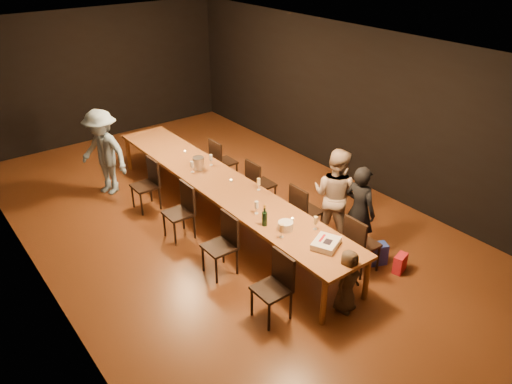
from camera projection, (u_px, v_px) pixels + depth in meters
ground at (223, 221)px, 8.72m from camera, size 10.00×10.00×0.00m
room_shell at (219, 106)px, 7.74m from camera, size 6.04×10.04×3.02m
table at (222, 185)px, 8.39m from camera, size 0.90×6.00×0.75m
chair_right_0 at (362, 243)px, 7.27m from camera, size 0.42×0.42×0.93m
chair_right_1 at (306, 210)px, 8.11m from camera, size 0.42×0.42×0.93m
chair_right_2 at (261, 184)px, 8.95m from camera, size 0.42×0.42×0.93m
chair_right_3 at (224, 161)px, 9.79m from camera, size 0.42×0.42×0.93m
chair_left_0 at (271, 289)px, 6.36m from camera, size 0.42×0.42×0.93m
chair_left_1 at (219, 246)px, 7.20m from camera, size 0.42×0.42×0.93m
chair_left_2 at (178, 213)px, 8.04m from camera, size 0.42×0.42×0.93m
chair_left_3 at (145, 185)px, 8.89m from camera, size 0.42×0.42×0.93m
woman_birthday at (359, 211)px, 7.55m from camera, size 0.40×0.57×1.48m
woman_tan at (335, 195)px, 7.89m from camera, size 0.81×0.92×1.58m
man_blue at (103, 153)px, 9.27m from camera, size 0.98×1.22×1.65m
child at (347, 281)px, 6.51m from camera, size 0.50×0.39×0.92m
gift_bag_red at (400, 263)px, 7.38m from camera, size 0.27×0.19×0.29m
gift_bag_blue at (377, 254)px, 7.55m from camera, size 0.32×0.27×0.34m
birthday_cake at (326, 243)px, 6.68m from camera, size 0.48×0.44×0.09m
plate_stack at (286, 226)px, 7.04m from camera, size 0.25×0.25×0.12m
champagne_bottle at (265, 215)px, 7.10m from camera, size 0.09×0.09×0.33m
ice_bucket at (199, 163)px, 8.77m from camera, size 0.26×0.26×0.22m
wineglass_0 at (282, 231)px, 6.85m from camera, size 0.06×0.06×0.21m
wineglass_1 at (316, 223)px, 7.03m from camera, size 0.06×0.06×0.21m
wineglass_2 at (256, 207)px, 7.42m from camera, size 0.06×0.06×0.21m
wineglass_3 at (259, 184)px, 8.08m from camera, size 0.06×0.06×0.21m
wineglass_4 at (192, 167)px, 8.67m from camera, size 0.06×0.06×0.21m
wineglass_5 at (211, 160)px, 8.92m from camera, size 0.06×0.06×0.21m
tealight_near at (292, 219)px, 7.29m from camera, size 0.05×0.05×0.03m
tealight_mid at (231, 181)px, 8.39m from camera, size 0.05×0.05×0.03m
tealight_far at (185, 152)px, 9.47m from camera, size 0.05×0.05×0.03m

